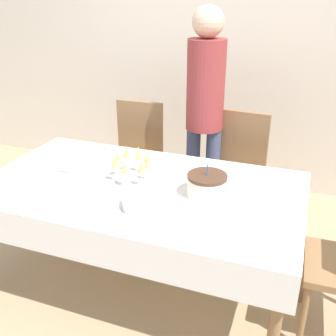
# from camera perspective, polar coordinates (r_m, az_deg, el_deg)

# --- Properties ---
(ground_plane) EXTENTS (12.00, 12.00, 0.00)m
(ground_plane) POSITION_cam_1_polar(r_m,az_deg,el_deg) (2.75, -3.59, -16.13)
(ground_plane) COLOR tan
(wall_back) EXTENTS (8.00, 0.05, 2.70)m
(wall_back) POSITION_cam_1_polar(r_m,az_deg,el_deg) (3.78, 6.97, 17.66)
(wall_back) COLOR silver
(wall_back) RESTS_ON ground_plane
(dining_table) EXTENTS (1.89, 1.06, 0.73)m
(dining_table) POSITION_cam_1_polar(r_m,az_deg,el_deg) (2.39, -3.99, -4.60)
(dining_table) COLOR white
(dining_table) RESTS_ON ground_plane
(dining_chair_far_left) EXTENTS (0.43, 0.43, 0.96)m
(dining_chair_far_left) POSITION_cam_1_polar(r_m,az_deg,el_deg) (3.29, -4.71, 1.86)
(dining_chair_far_left) COLOR olive
(dining_chair_far_left) RESTS_ON ground_plane
(dining_chair_far_right) EXTENTS (0.45, 0.45, 0.96)m
(dining_chair_far_right) POSITION_cam_1_polar(r_m,az_deg,el_deg) (3.06, 9.90, -0.26)
(dining_chair_far_right) COLOR olive
(dining_chair_far_right) RESTS_ON ground_plane
(birthday_cake) EXTENTS (0.22, 0.22, 0.20)m
(birthday_cake) POSITION_cam_1_polar(r_m,az_deg,el_deg) (2.21, 5.66, -2.47)
(birthday_cake) COLOR silver
(birthday_cake) RESTS_ON dining_table
(champagne_tray) EXTENTS (0.33, 0.33, 0.18)m
(champagne_tray) POSITION_cam_1_polar(r_m,az_deg,el_deg) (2.38, -5.20, 0.33)
(champagne_tray) COLOR silver
(champagne_tray) RESTS_ON dining_table
(plate_stack_main) EXTENTS (0.27, 0.27, 0.06)m
(plate_stack_main) POSITION_cam_1_polar(r_m,az_deg,el_deg) (2.10, -3.00, -4.95)
(plate_stack_main) COLOR silver
(plate_stack_main) RESTS_ON dining_table
(cake_knife) EXTENTS (0.27, 0.15, 0.00)m
(cake_knife) POSITION_cam_1_polar(r_m,az_deg,el_deg) (2.08, 5.39, -6.24)
(cake_knife) COLOR silver
(cake_knife) RESTS_ON dining_table
(fork_pile) EXTENTS (0.18, 0.10, 0.02)m
(fork_pile) POSITION_cam_1_polar(r_m,az_deg,el_deg) (2.49, -14.10, -1.23)
(fork_pile) COLOR silver
(fork_pile) RESTS_ON dining_table
(napkin_pile) EXTENTS (0.15, 0.15, 0.01)m
(napkin_pile) POSITION_cam_1_polar(r_m,az_deg,el_deg) (2.61, -13.37, -0.03)
(napkin_pile) COLOR pink
(napkin_pile) RESTS_ON dining_table
(person_standing) EXTENTS (0.28, 0.28, 1.70)m
(person_standing) POSITION_cam_1_polar(r_m,az_deg,el_deg) (2.97, 5.39, 9.57)
(person_standing) COLOR #3F4C72
(person_standing) RESTS_ON ground_plane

